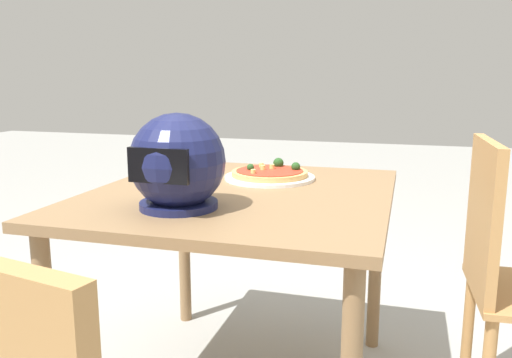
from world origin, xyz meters
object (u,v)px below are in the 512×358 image
object	(u,v)px
drinking_glass	(157,171)
pizza	(270,172)
motorcycle_helmet	(177,163)
dining_table	(241,216)
chair_side	(512,271)

from	to	relation	value
drinking_glass	pizza	bearing A→B (deg)	-140.34
motorcycle_helmet	drinking_glass	bearing A→B (deg)	-51.36
dining_table	pizza	world-z (taller)	pizza
motorcycle_helmet	drinking_glass	distance (m)	0.29
drinking_glass	dining_table	bearing A→B (deg)	-171.27
dining_table	pizza	size ratio (longest dim) A/B	3.81
dining_table	chair_side	distance (m)	0.85
pizza	motorcycle_helmet	world-z (taller)	motorcycle_helmet
motorcycle_helmet	drinking_glass	xyz separation A→B (m)	(0.17, -0.22, -0.07)
pizza	chair_side	distance (m)	0.84
drinking_glass	chair_side	size ratio (longest dim) A/B	0.13
dining_table	motorcycle_helmet	world-z (taller)	motorcycle_helmet
drinking_glass	chair_side	xyz separation A→B (m)	(-1.11, -0.12, -0.27)
pizza	drinking_glass	distance (m)	0.41
pizza	drinking_glass	world-z (taller)	drinking_glass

